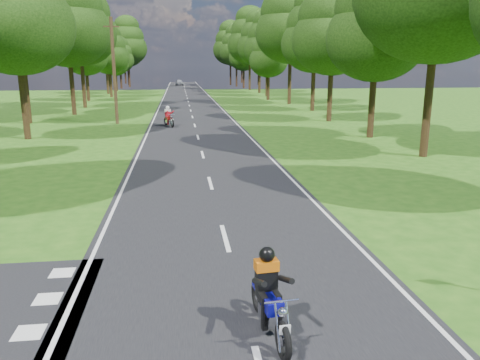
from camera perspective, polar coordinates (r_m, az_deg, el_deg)
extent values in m
plane|color=#235413|center=(10.75, -0.77, -10.93)|extent=(160.00, 160.00, 0.00)
cube|color=black|center=(59.88, -6.33, 9.48)|extent=(7.00, 140.00, 0.02)
cube|color=silver|center=(12.58, -1.82, -7.03)|extent=(0.12, 2.00, 0.01)
cube|color=silver|center=(18.29, -3.64, -0.36)|extent=(0.12, 2.00, 0.01)
cube|color=silver|center=(24.15, -4.58, 3.12)|extent=(0.12, 2.00, 0.01)
cube|color=silver|center=(30.06, -5.16, 5.23)|extent=(0.12, 2.00, 0.01)
cube|color=silver|center=(36.00, -5.55, 6.65)|extent=(0.12, 2.00, 0.01)
cube|color=silver|center=(41.95, -5.83, 7.66)|extent=(0.12, 2.00, 0.01)
cube|color=silver|center=(47.92, -6.04, 8.42)|extent=(0.12, 2.00, 0.01)
cube|color=silver|center=(53.90, -6.20, 9.02)|extent=(0.12, 2.00, 0.01)
cube|color=silver|center=(59.88, -6.33, 9.49)|extent=(0.12, 2.00, 0.01)
cube|color=silver|center=(65.86, -6.44, 9.88)|extent=(0.12, 2.00, 0.01)
cube|color=silver|center=(71.85, -6.53, 10.20)|extent=(0.12, 2.00, 0.01)
cube|color=silver|center=(77.84, -6.61, 10.48)|extent=(0.12, 2.00, 0.01)
cube|color=silver|center=(83.83, -6.67, 10.71)|extent=(0.12, 2.00, 0.01)
cube|color=silver|center=(89.82, -6.73, 10.91)|extent=(0.12, 2.00, 0.01)
cube|color=silver|center=(95.81, -6.78, 11.09)|extent=(0.12, 2.00, 0.01)
cube|color=silver|center=(101.80, -6.83, 11.25)|extent=(0.12, 2.00, 0.01)
cube|color=silver|center=(107.80, -6.86, 11.39)|extent=(0.12, 2.00, 0.01)
cube|color=silver|center=(113.79, -6.90, 11.51)|extent=(0.12, 2.00, 0.01)
cube|color=silver|center=(119.79, -6.93, 11.63)|extent=(0.12, 2.00, 0.01)
cube|color=silver|center=(125.78, -6.96, 11.73)|extent=(0.12, 2.00, 0.01)
cube|color=silver|center=(59.91, -9.53, 9.39)|extent=(0.10, 140.00, 0.01)
cube|color=silver|center=(60.03, -3.14, 9.56)|extent=(0.10, 140.00, 0.01)
cube|color=silver|center=(9.23, -24.33, -16.57)|extent=(0.50, 0.50, 0.01)
cube|color=silver|center=(10.24, -22.39, -13.25)|extent=(0.50, 0.50, 0.01)
cube|color=silver|center=(11.29, -20.85, -10.52)|extent=(0.50, 0.50, 0.01)
cylinder|color=black|center=(32.00, -24.77, 8.04)|extent=(0.40, 0.40, 3.91)
ellipsoid|color=black|center=(31.98, -25.68, 16.63)|extent=(6.85, 6.85, 5.82)
cylinder|color=black|center=(40.73, -24.51, 8.96)|extent=(0.40, 0.40, 3.79)
ellipsoid|color=black|center=(40.69, -25.19, 15.51)|extent=(6.64, 6.64, 5.64)
ellipsoid|color=black|center=(40.83, -25.47, 18.08)|extent=(5.69, 5.69, 4.84)
cylinder|color=black|center=(46.39, -19.73, 10.17)|extent=(0.40, 0.40, 4.32)
ellipsoid|color=black|center=(46.42, -20.29, 16.71)|extent=(7.56, 7.56, 6.42)
ellipsoid|color=black|center=(46.60, -20.51, 19.29)|extent=(6.48, 6.48, 5.51)
cylinder|color=black|center=(53.81, -18.53, 10.71)|extent=(0.40, 0.40, 4.40)
ellipsoid|color=black|center=(53.85, -18.98, 16.47)|extent=(7.71, 7.71, 6.55)
ellipsoid|color=black|center=(54.02, -19.17, 18.73)|extent=(6.60, 6.60, 5.61)
cylinder|color=black|center=(63.59, -18.05, 10.58)|extent=(0.40, 0.40, 3.20)
ellipsoid|color=black|center=(63.54, -18.33, 14.12)|extent=(5.60, 5.60, 4.76)
ellipsoid|color=black|center=(63.58, -18.44, 15.53)|extent=(4.80, 4.80, 4.08)
ellipsoid|color=black|center=(63.66, -18.55, 16.92)|extent=(3.60, 3.60, 3.06)
cylinder|color=black|center=(70.58, -15.46, 11.03)|extent=(0.40, 0.40, 3.22)
ellipsoid|color=black|center=(70.52, -15.68, 14.24)|extent=(5.64, 5.64, 4.79)
ellipsoid|color=black|center=(70.57, -15.76, 15.51)|extent=(4.83, 4.83, 4.11)
ellipsoid|color=black|center=(70.64, -15.85, 16.78)|extent=(3.62, 3.62, 3.08)
cylinder|color=black|center=(78.46, -15.84, 11.38)|extent=(0.40, 0.40, 3.61)
ellipsoid|color=black|center=(78.44, -16.06, 14.62)|extent=(6.31, 6.31, 5.37)
ellipsoid|color=black|center=(78.49, -16.14, 15.90)|extent=(5.41, 5.41, 4.60)
ellipsoid|color=black|center=(78.59, -16.23, 17.18)|extent=(4.06, 4.06, 3.45)
cylinder|color=black|center=(86.18, -14.83, 11.31)|extent=(0.40, 0.40, 2.67)
ellipsoid|color=black|center=(86.12, -14.97, 13.49)|extent=(4.67, 4.67, 3.97)
ellipsoid|color=black|center=(86.13, -15.03, 14.35)|extent=(4.00, 4.00, 3.40)
ellipsoid|color=black|center=(86.17, -15.08, 15.21)|extent=(3.00, 3.00, 2.55)
cylinder|color=black|center=(95.29, -14.29, 11.67)|extent=(0.40, 0.40, 3.09)
ellipsoid|color=black|center=(95.25, -14.43, 13.95)|extent=(5.40, 5.40, 4.59)
ellipsoid|color=black|center=(95.27, -14.49, 14.85)|extent=(4.63, 4.63, 3.93)
ellipsoid|color=black|center=(95.32, -14.55, 15.76)|extent=(3.47, 3.47, 2.95)
cylinder|color=black|center=(101.64, -13.35, 12.23)|extent=(0.40, 0.40, 4.48)
ellipsoid|color=black|center=(101.67, -13.52, 15.33)|extent=(7.84, 7.84, 6.66)
ellipsoid|color=black|center=(101.76, -13.60, 16.56)|extent=(6.72, 6.72, 5.71)
ellipsoid|color=black|center=(101.90, -13.67, 17.78)|extent=(5.04, 5.04, 4.28)
cylinder|color=black|center=(110.68, -13.43, 12.23)|extent=(0.40, 0.40, 4.09)
ellipsoid|color=black|center=(110.69, -13.58, 14.83)|extent=(7.16, 7.16, 6.09)
ellipsoid|color=black|center=(110.75, -13.64, 15.86)|extent=(6.14, 6.14, 5.22)
ellipsoid|color=black|center=(110.85, -13.70, 16.89)|extent=(4.61, 4.61, 3.92)
cylinder|color=black|center=(25.15, 21.86, 7.80)|extent=(0.40, 0.40, 4.56)
cylinder|color=black|center=(30.96, 15.74, 8.24)|extent=(0.40, 0.40, 3.49)
ellipsoid|color=black|center=(30.87, 16.28, 16.20)|extent=(6.12, 6.12, 5.20)
ellipsoid|color=black|center=(31.00, 16.50, 19.34)|extent=(5.24, 5.24, 4.46)
cylinder|color=black|center=(39.30, 10.89, 9.74)|extent=(0.40, 0.40, 3.69)
ellipsoid|color=black|center=(39.26, 11.20, 16.37)|extent=(6.46, 6.46, 5.49)
ellipsoid|color=black|center=(39.38, 11.33, 18.98)|extent=(5.54, 5.54, 4.71)
cylinder|color=black|center=(48.06, 8.87, 10.56)|extent=(0.40, 0.40, 3.74)
ellipsoid|color=black|center=(48.03, 9.09, 16.06)|extent=(6.55, 6.55, 5.57)
ellipsoid|color=black|center=(48.14, 9.17, 18.23)|extent=(5.62, 5.62, 4.77)
ellipsoid|color=black|center=(48.31, 9.26, 20.38)|extent=(4.21, 4.21, 3.58)
cylinder|color=black|center=(55.95, 6.05, 11.55)|extent=(0.40, 0.40, 4.64)
ellipsoid|color=black|center=(56.02, 6.21, 17.40)|extent=(8.12, 8.12, 6.91)
ellipsoid|color=black|center=(56.21, 6.27, 19.71)|extent=(6.96, 6.96, 5.92)
cylinder|color=black|center=(62.78, 3.45, 11.06)|extent=(0.40, 0.40, 2.91)
ellipsoid|color=black|center=(62.71, 3.49, 14.32)|extent=(5.09, 5.09, 4.33)
ellipsoid|color=black|center=(62.74, 3.51, 15.62)|extent=(4.36, 4.36, 3.71)
ellipsoid|color=black|center=(62.80, 3.53, 16.91)|extent=(3.27, 3.27, 2.78)
cylinder|color=black|center=(70.33, 3.30, 11.75)|extent=(0.40, 0.40, 3.88)
ellipsoid|color=black|center=(70.32, 3.35, 15.64)|extent=(6.78, 6.78, 5.77)
ellipsoid|color=black|center=(70.40, 3.38, 17.18)|extent=(5.81, 5.81, 4.94)
ellipsoid|color=black|center=(70.54, 3.40, 18.71)|extent=(4.36, 4.36, 3.71)
cylinder|color=black|center=(78.72, 2.39, 12.10)|extent=(0.40, 0.40, 4.18)
ellipsoid|color=black|center=(78.73, 2.43, 15.84)|extent=(7.31, 7.31, 6.21)
ellipsoid|color=black|center=(78.83, 2.44, 17.32)|extent=(6.27, 6.27, 5.33)
ellipsoid|color=black|center=(78.98, 2.46, 18.80)|extent=(4.70, 4.70, 4.00)
cylinder|color=black|center=(87.51, 1.19, 12.43)|extent=(0.40, 0.40, 4.63)
ellipsoid|color=black|center=(87.56, 1.21, 16.16)|extent=(8.11, 8.11, 6.89)
ellipsoid|color=black|center=(87.68, 1.21, 17.64)|extent=(6.95, 6.95, 5.91)
ellipsoid|color=black|center=(87.85, 1.22, 19.11)|extent=(5.21, 5.21, 4.43)
cylinder|color=black|center=(94.72, 0.45, 12.16)|extent=(0.40, 0.40, 3.36)
ellipsoid|color=black|center=(94.69, 0.46, 14.66)|extent=(5.88, 5.88, 5.00)
ellipsoid|color=black|center=(94.73, 0.46, 15.65)|extent=(5.04, 5.04, 4.29)
ellipsoid|color=black|center=(94.79, 0.46, 16.64)|extent=(3.78, 3.78, 3.21)
cylinder|color=black|center=(101.81, -0.42, 12.48)|extent=(0.40, 0.40, 4.09)
ellipsoid|color=black|center=(101.81, -0.43, 15.31)|extent=(7.15, 7.15, 6.08)
ellipsoid|color=black|center=(101.88, -0.43, 16.43)|extent=(6.13, 6.13, 5.21)
ellipsoid|color=black|center=(101.99, -0.43, 17.55)|extent=(4.60, 4.60, 3.91)
cylinder|color=black|center=(109.46, -1.17, 12.68)|extent=(0.40, 0.40, 4.48)
ellipsoid|color=black|center=(109.48, -1.18, 15.57)|extent=(7.84, 7.84, 6.66)
ellipsoid|color=black|center=(109.57, -1.19, 16.71)|extent=(6.72, 6.72, 5.71)
ellipsoid|color=black|center=(109.70, -1.19, 17.85)|extent=(5.04, 5.04, 4.28)
cylinder|color=black|center=(120.42, -13.79, 12.25)|extent=(0.40, 0.40, 3.84)
ellipsoid|color=black|center=(120.41, -13.92, 14.50)|extent=(6.72, 6.72, 5.71)
ellipsoid|color=black|center=(120.46, -13.97, 15.39)|extent=(5.76, 5.76, 4.90)
ellipsoid|color=black|center=(120.54, -14.03, 16.27)|extent=(4.32, 4.32, 3.67)
cylinder|color=black|center=(122.78, 0.22, 12.74)|extent=(0.40, 0.40, 4.16)
ellipsoid|color=black|center=(122.79, 0.22, 15.13)|extent=(7.28, 7.28, 6.19)
ellipsoid|color=black|center=(122.85, 0.22, 16.07)|extent=(6.24, 6.24, 5.30)
ellipsoid|color=black|center=(122.94, 0.23, 17.02)|extent=(4.68, 4.68, 3.98)
cylinder|color=black|center=(105.79, -15.76, 11.88)|extent=(0.40, 0.40, 3.52)
ellipsoid|color=black|center=(105.77, -15.92, 14.22)|extent=(6.16, 6.16, 5.24)
ellipsoid|color=black|center=(105.80, -15.98, 15.14)|extent=(5.28, 5.28, 4.49)
ellipsoid|color=black|center=(105.87, -16.04, 16.07)|extent=(3.96, 3.96, 3.37)
cylinder|color=black|center=(109.23, 2.27, 12.67)|extent=(0.40, 0.40, 4.48)
ellipsoid|color=black|center=(109.26, 2.30, 15.56)|extent=(7.84, 7.84, 6.66)
ellipsoid|color=black|center=(109.34, 2.32, 16.71)|extent=(6.72, 6.72, 5.71)
ellipsoid|color=black|center=(109.47, 2.33, 17.85)|extent=(5.04, 5.04, 4.28)
cylinder|color=#382616|center=(38.02, -15.10, 12.64)|extent=(0.26, 0.26, 8.00)
cube|color=#382616|center=(38.12, -15.42, 17.59)|extent=(1.20, 0.10, 0.10)
imported|color=#B9BCC1|center=(108.00, -7.41, 11.72)|extent=(2.00, 3.99, 1.31)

